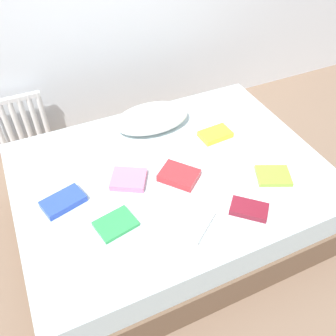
# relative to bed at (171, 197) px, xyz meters

# --- Properties ---
(ground_plane) EXTENTS (8.00, 8.00, 0.00)m
(ground_plane) POSITION_rel_bed_xyz_m (0.00, 0.00, -0.25)
(ground_plane) COLOR #7F6651
(bed) EXTENTS (2.00, 1.50, 0.50)m
(bed) POSITION_rel_bed_xyz_m (0.00, 0.00, 0.00)
(bed) COLOR brown
(bed) RESTS_ON ground
(radiator) EXTENTS (0.49, 0.04, 0.48)m
(radiator) POSITION_rel_bed_xyz_m (-0.85, 1.20, 0.09)
(radiator) COLOR white
(radiator) RESTS_ON ground
(pillow) EXTENTS (0.56, 0.34, 0.13)m
(pillow) POSITION_rel_bed_xyz_m (0.07, 0.49, 0.32)
(pillow) COLOR white
(pillow) RESTS_ON bed
(textbook_yellow) EXTENTS (0.23, 0.15, 0.04)m
(textbook_yellow) POSITION_rel_bed_xyz_m (0.43, 0.19, 0.27)
(textbook_yellow) COLOR yellow
(textbook_yellow) RESTS_ON bed
(textbook_green) EXTENTS (0.24, 0.20, 0.02)m
(textbook_green) POSITION_rel_bed_xyz_m (-0.47, -0.27, 0.26)
(textbook_green) COLOR green
(textbook_green) RESTS_ON bed
(textbook_lime) EXTENTS (0.26, 0.24, 0.02)m
(textbook_lime) POSITION_rel_bed_xyz_m (0.56, -0.32, 0.27)
(textbook_lime) COLOR #8CC638
(textbook_lime) RESTS_ON bed
(textbook_red) EXTENTS (0.28, 0.29, 0.05)m
(textbook_red) POSITION_rel_bed_xyz_m (0.02, -0.08, 0.28)
(textbook_red) COLOR red
(textbook_red) RESTS_ON bed
(textbook_blue) EXTENTS (0.27, 0.20, 0.04)m
(textbook_blue) POSITION_rel_bed_xyz_m (-0.69, 0.01, 0.27)
(textbook_blue) COLOR #2847B7
(textbook_blue) RESTS_ON bed
(textbook_white) EXTENTS (0.27, 0.25, 0.04)m
(textbook_white) POSITION_rel_bed_xyz_m (-0.06, -0.46, 0.27)
(textbook_white) COLOR white
(textbook_white) RESTS_ON bed
(textbook_pink) EXTENTS (0.27, 0.26, 0.04)m
(textbook_pink) POSITION_rel_bed_xyz_m (-0.28, 0.02, 0.27)
(textbook_pink) COLOR pink
(textbook_pink) RESTS_ON bed
(textbook_maroon) EXTENTS (0.24, 0.24, 0.04)m
(textbook_maroon) POSITION_rel_bed_xyz_m (0.26, -0.49, 0.27)
(textbook_maroon) COLOR maroon
(textbook_maroon) RESTS_ON bed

